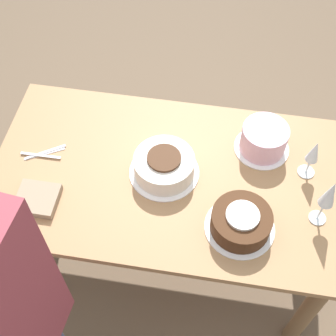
# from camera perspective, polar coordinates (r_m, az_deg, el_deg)

# --- Properties ---
(ground_plane) EXTENTS (12.00, 12.00, 0.00)m
(ground_plane) POSITION_cam_1_polar(r_m,az_deg,el_deg) (2.52, 0.00, -10.27)
(ground_plane) COLOR brown
(dining_table) EXTENTS (1.43, 0.81, 0.73)m
(dining_table) POSITION_cam_1_polar(r_m,az_deg,el_deg) (1.98, 0.00, -2.81)
(dining_table) COLOR #9E754C
(dining_table) RESTS_ON ground_plane
(cake_center_white) EXTENTS (0.28, 0.28, 0.11)m
(cake_center_white) POSITION_cam_1_polar(r_m,az_deg,el_deg) (1.84, -0.47, 0.28)
(cake_center_white) COLOR white
(cake_center_white) RESTS_ON dining_table
(cake_front_chocolate) EXTENTS (0.26, 0.26, 0.10)m
(cake_front_chocolate) POSITION_cam_1_polar(r_m,az_deg,el_deg) (1.73, 8.89, -6.52)
(cake_front_chocolate) COLOR white
(cake_front_chocolate) RESTS_ON dining_table
(cake_back_decorated) EXTENTS (0.23, 0.23, 0.12)m
(cake_back_decorated) POSITION_cam_1_polar(r_m,az_deg,el_deg) (1.95, 11.59, 3.44)
(cake_back_decorated) COLOR white
(cake_back_decorated) RESTS_ON dining_table
(wine_glass_near) EXTENTS (0.07, 0.07, 0.19)m
(wine_glass_near) POSITION_cam_1_polar(r_m,az_deg,el_deg) (1.87, 17.33, 1.72)
(wine_glass_near) COLOR silver
(wine_glass_near) RESTS_ON dining_table
(wine_glass_far) EXTENTS (0.07, 0.07, 0.24)m
(wine_glass_far) POSITION_cam_1_polar(r_m,az_deg,el_deg) (1.72, 19.09, -3.13)
(wine_glass_far) COLOR silver
(wine_glass_far) RESTS_ON dining_table
(fork_pile) EXTENTS (0.17, 0.11, 0.01)m
(fork_pile) POSITION_cam_1_polar(r_m,az_deg,el_deg) (2.00, -14.91, 1.71)
(fork_pile) COLOR silver
(fork_pile) RESTS_ON dining_table
(napkin_stack) EXTENTS (0.16, 0.15, 0.03)m
(napkin_stack) POSITION_cam_1_polar(r_m,az_deg,el_deg) (1.87, -15.64, -3.64)
(napkin_stack) COLOR gray
(napkin_stack) RESTS_ON dining_table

